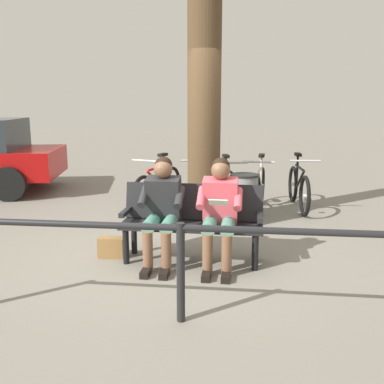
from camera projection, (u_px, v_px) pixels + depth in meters
The scene contains 13 objects.
ground_plane at pixel (167, 258), 5.00m from camera, with size 40.00×40.00×0.00m, color slate.
bench at pixel (192, 217), 4.88m from camera, with size 1.64×0.66×0.87m.
person_reading at pixel (220, 208), 4.64m from camera, with size 0.52×0.80×1.20m.
person_companion at pixel (162, 206), 4.73m from camera, with size 0.52×0.80×1.20m.
handbag at pixel (111, 247), 5.01m from camera, with size 0.30×0.14×0.24m, color olive.
tree_trunk at pixel (204, 102), 6.02m from camera, with size 0.47×0.47×3.60m, color #4C3823.
litter_bin at pixel (244, 199), 6.32m from camera, with size 0.41×0.41×0.76m.
bicycle_orange at pixel (298, 188), 7.27m from camera, with size 0.48×1.68×0.94m.
bicycle_silver at pixel (260, 189), 7.14m from camera, with size 0.53×1.66×0.94m.
bicycle_blue at pixel (227, 190), 7.06m from camera, with size 0.48×1.67×0.94m.
bicycle_green at pixel (194, 187), 7.31m from camera, with size 0.48×1.68×0.94m.
bicycle_red at pixel (158, 188), 7.25m from camera, with size 0.74×1.57×0.94m.
railing_fence at pixel (181, 251), 3.44m from camera, with size 3.81×0.41×0.85m.
Camera 1 is at (-0.41, 4.72, 1.79)m, focal length 39.89 mm.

